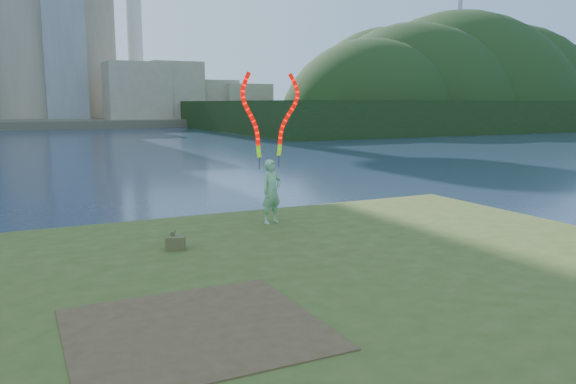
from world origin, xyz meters
TOP-DOWN VIEW (x-y plane):
  - ground at (0.00, 0.00)m, footprint 320.00×320.00m
  - grassy_knoll at (0.00, -2.30)m, footprint 20.00×18.00m
  - dirt_patch at (-2.20, -3.20)m, footprint 3.20×3.00m
  - far_shore at (0.00, 95.00)m, footprint 320.00×40.00m
  - wooded_hill at (59.57, 59.96)m, footprint 78.00×50.00m
  - woman_with_ribbons at (1.41, 2.35)m, footprint 1.94×0.68m
  - canvas_bag at (-1.37, 0.88)m, footprint 0.44×0.49m

SIDE VIEW (x-z plane):
  - ground at x=0.00m, z-range 0.00..0.00m
  - wooded_hill at x=59.57m, z-range -31.34..31.66m
  - grassy_knoll at x=0.00m, z-range -0.06..0.74m
  - far_shore at x=0.00m, z-range 0.00..1.20m
  - dirt_patch at x=-2.20m, z-range 0.80..0.82m
  - canvas_bag at x=-1.37m, z-range 0.77..1.13m
  - woman_with_ribbons at x=1.41m, z-range 0.24..4.20m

